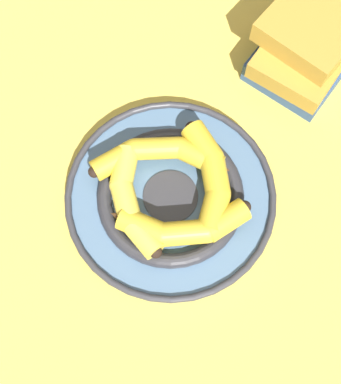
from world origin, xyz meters
The scene contains 7 objects.
ground_plane centered at (0.00, 0.00, 0.00)m, with size 2.80×2.80×0.00m, color gold.
decorative_bowl centered at (0.03, -0.02, 0.02)m, with size 0.31×0.31×0.04m.
banana_a centered at (0.06, -0.08, 0.05)m, with size 0.18×0.09×0.04m.
banana_b centered at (0.08, 0.00, 0.05)m, with size 0.09×0.20×0.03m.
banana_c centered at (0.00, 0.03, 0.05)m, with size 0.17×0.09×0.03m.
banana_d centered at (-0.02, -0.05, 0.05)m, with size 0.09×0.19×0.03m.
book_stack centered at (0.31, -0.19, 0.05)m, with size 0.24×0.20×0.11m.
Camera 1 is at (-0.21, -0.07, 0.75)m, focal length 50.00 mm.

